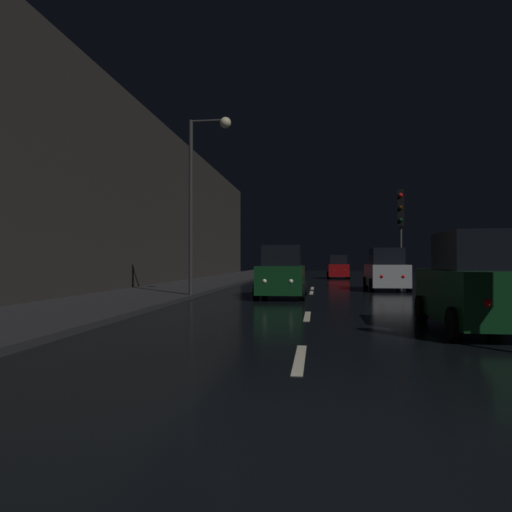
# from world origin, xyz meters

# --- Properties ---
(ground) EXTENTS (26.04, 84.00, 0.02)m
(ground) POSITION_xyz_m (0.00, 24.50, -0.01)
(ground) COLOR black
(sidewalk_left) EXTENTS (4.40, 84.00, 0.15)m
(sidewalk_left) POSITION_xyz_m (-6.82, 24.50, 0.07)
(sidewalk_left) COLOR #28282B
(sidewalk_left) RESTS_ON ground
(building_facade_left) EXTENTS (0.80, 63.00, 9.87)m
(building_facade_left) POSITION_xyz_m (-9.42, 21.00, 4.94)
(building_facade_left) COLOR #2D2B28
(building_facade_left) RESTS_ON ground
(lane_centerline) EXTENTS (0.16, 20.69, 0.01)m
(lane_centerline) POSITION_xyz_m (0.00, 12.75, 0.01)
(lane_centerline) COLOR beige
(lane_centerline) RESTS_ON ground
(traffic_light_far_right) EXTENTS (0.37, 0.48, 5.15)m
(traffic_light_far_right) POSITION_xyz_m (4.52, 20.62, 3.76)
(traffic_light_far_right) COLOR #38383A
(traffic_light_far_right) RESTS_ON ground
(streetlamp_overhead) EXTENTS (1.70, 0.44, 7.17)m
(streetlamp_overhead) POSITION_xyz_m (-4.26, 13.99, 4.75)
(streetlamp_overhead) COLOR #2D2D30
(streetlamp_overhead) RESTS_ON ground
(car_approaching_headlights) EXTENTS (1.94, 4.19, 2.11)m
(car_approaching_headlights) POSITION_xyz_m (-1.16, 14.94, 0.97)
(car_approaching_headlights) COLOR #0F3819
(car_approaching_headlights) RESTS_ON ground
(car_parked_right_near) EXTENTS (1.95, 4.23, 2.13)m
(car_parked_right_near) POSITION_xyz_m (3.72, 6.50, 0.97)
(car_parked_right_near) COLOR #0F3819
(car_parked_right_near) RESTS_ON ground
(car_distant_taillights) EXTENTS (1.80, 3.89, 1.96)m
(car_distant_taillights) POSITION_xyz_m (1.98, 35.50, 0.90)
(car_distant_taillights) COLOR maroon
(car_distant_taillights) RESTS_ON ground
(car_parked_right_far) EXTENTS (1.95, 4.22, 2.13)m
(car_parked_right_far) POSITION_xyz_m (3.72, 20.26, 0.97)
(car_parked_right_far) COLOR #A5A8AD
(car_parked_right_far) RESTS_ON ground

